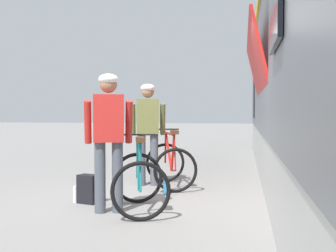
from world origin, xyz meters
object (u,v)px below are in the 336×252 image
object	(u,v)px
cyclist_near_in_olive	(148,125)
backpack_on_platform	(88,189)
bicycle_far_teal	(139,180)
water_bottle_near_the_bikes	(165,188)
water_bottle_by_the_backpack	(76,194)
bicycle_near_red	(170,164)
cyclist_far_in_red	(109,130)

from	to	relation	value
cyclist_near_in_olive	backpack_on_platform	bearing A→B (deg)	-107.75
bicycle_far_teal	backpack_on_platform	xyz separation A→B (m)	(-0.82, 0.37, -0.20)
water_bottle_near_the_bikes	water_bottle_by_the_backpack	bearing A→B (deg)	-146.34
bicycle_near_red	water_bottle_near_the_bikes	world-z (taller)	bicycle_near_red
water_bottle_by_the_backpack	bicycle_far_teal	bearing A→B (deg)	-21.23
bicycle_near_red	water_bottle_near_the_bikes	bearing A→B (deg)	-86.61
bicycle_far_teal	water_bottle_near_the_bikes	xyz separation A→B (m)	(0.14, 1.16, -0.29)
cyclist_far_in_red	backpack_on_platform	size ratio (longest dim) A/B	4.40
backpack_on_platform	water_bottle_near_the_bikes	size ratio (longest dim) A/B	1.80
cyclist_far_in_red	backpack_on_platform	xyz separation A→B (m)	(-0.45, 0.48, -0.85)
cyclist_far_in_red	water_bottle_by_the_backpack	size ratio (longest dim) A/B	7.60
bicycle_far_teal	water_bottle_near_the_bikes	distance (m)	1.21
backpack_on_platform	water_bottle_near_the_bikes	world-z (taller)	backpack_on_platform
cyclist_near_in_olive	water_bottle_by_the_backpack	size ratio (longest dim) A/B	7.60
bicycle_near_red	water_bottle_near_the_bikes	distance (m)	0.73
backpack_on_platform	bicycle_far_teal	bearing A→B (deg)	-6.99
cyclist_near_in_olive	water_bottle_by_the_backpack	distance (m)	1.95
backpack_on_platform	water_bottle_by_the_backpack	xyz separation A→B (m)	(-0.20, 0.02, -0.08)
bicycle_far_teal	water_bottle_near_the_bikes	world-z (taller)	bicycle_far_teal
water_bottle_near_the_bikes	cyclist_near_in_olive	bearing A→B (deg)	119.91
bicycle_near_red	backpack_on_platform	world-z (taller)	bicycle_near_red
cyclist_far_in_red	water_bottle_by_the_backpack	distance (m)	1.25
bicycle_near_red	bicycle_far_teal	size ratio (longest dim) A/B	1.02
cyclist_near_in_olive	bicycle_near_red	bearing A→B (deg)	-16.30
bicycle_far_teal	water_bottle_near_the_bikes	size ratio (longest dim) A/B	5.52
backpack_on_platform	bicycle_near_red	bearing A→B (deg)	75.33
cyclist_near_in_olive	water_bottle_by_the_backpack	xyz separation A→B (m)	(-0.70, -1.55, -0.94)
water_bottle_near_the_bikes	water_bottle_by_the_backpack	xyz separation A→B (m)	(-1.15, -0.77, 0.01)
cyclist_far_in_red	bicycle_far_teal	size ratio (longest dim) A/B	1.44
backpack_on_platform	cyclist_near_in_olive	bearing A→B (deg)	89.80
bicycle_far_teal	water_bottle_near_the_bikes	bearing A→B (deg)	83.30
cyclist_far_in_red	bicycle_near_red	distance (m)	2.10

